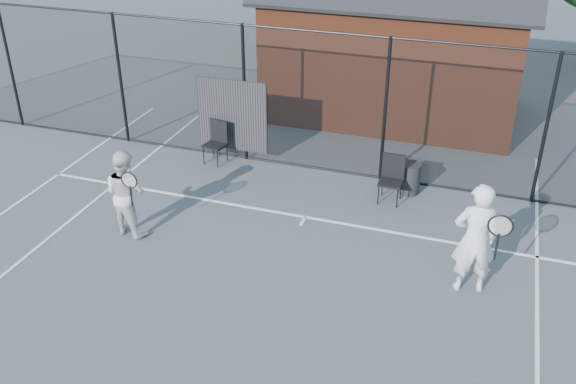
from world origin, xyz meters
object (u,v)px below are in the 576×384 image
(player_front, at_px, (475,239))
(chair_left, at_px, (215,143))
(player_back, at_px, (126,193))
(chair_right, at_px, (391,181))
(clubhouse, at_px, (397,49))
(waste_bin, at_px, (409,178))

(player_front, distance_m, chair_left, 6.33)
(player_back, xyz_separation_m, chair_right, (4.21, 2.59, -0.34))
(clubhouse, relative_size, chair_right, 7.03)
(player_back, height_order, chair_left, player_back)
(player_front, relative_size, chair_left, 2.03)
(clubhouse, xyz_separation_m, waste_bin, (1.15, -4.40, -1.29))
(player_back, height_order, chair_right, player_back)
(clubhouse, distance_m, chair_right, 5.11)
(chair_left, bearing_deg, clubhouse, 65.88)
(player_front, height_order, chair_left, player_front)
(clubhouse, xyz_separation_m, chair_right, (0.86, -4.90, -1.14))
(player_back, bearing_deg, chair_left, 84.86)
(clubhouse, height_order, waste_bin, clubhouse)
(chair_left, distance_m, chair_right, 3.96)
(player_front, xyz_separation_m, waste_bin, (-1.41, 2.86, -0.62))
(clubhouse, height_order, chair_right, clubhouse)
(player_front, relative_size, player_back, 1.16)
(chair_left, relative_size, waste_bin, 1.45)
(waste_bin, bearing_deg, chair_left, 180.00)
(player_back, bearing_deg, player_front, 2.17)
(clubhouse, relative_size, player_front, 3.50)
(player_back, height_order, waste_bin, player_back)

